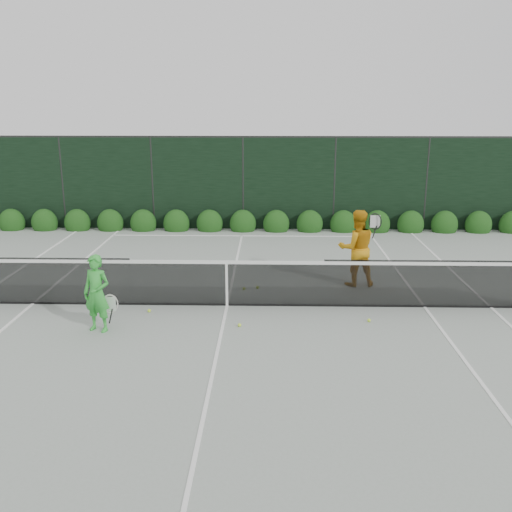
{
  "coord_description": "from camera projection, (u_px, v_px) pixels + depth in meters",
  "views": [
    {
      "loc": [
        0.88,
        -11.22,
        4.13
      ],
      "look_at": [
        0.6,
        0.3,
        1.0
      ],
      "focal_mm": 40.0,
      "sensor_mm": 36.0,
      "label": 1
    }
  ],
  "objects": [
    {
      "name": "player_man",
      "position": [
        357.0,
        248.0,
        13.05
      ],
      "size": [
        0.96,
        0.77,
        1.77
      ],
      "rotation": [
        0.0,
        0.0,
        3.26
      ],
      "color": "orange",
      "rests_on": "ground"
    },
    {
      "name": "tennis_balls",
      "position": [
        251.0,
        305.0,
        11.86
      ],
      "size": [
        4.44,
        2.34,
        0.07
      ],
      "color": "#C9F536",
      "rests_on": "ground"
    },
    {
      "name": "court_lines",
      "position": [
        227.0,
        305.0,
        11.93
      ],
      "size": [
        11.03,
        23.83,
        0.01
      ],
      "color": "white",
      "rests_on": "ground"
    },
    {
      "name": "tennis_net",
      "position": [
        226.0,
        281.0,
        11.79
      ],
      "size": [
        12.9,
        0.1,
        1.07
      ],
      "color": "black",
      "rests_on": "ground"
    },
    {
      "name": "player_woman",
      "position": [
        97.0,
        294.0,
        10.46
      ],
      "size": [
        0.66,
        0.49,
        1.45
      ],
      "rotation": [
        0.0,
        0.0,
        -0.3
      ],
      "color": "green",
      "rests_on": "ground"
    },
    {
      "name": "hedge_row",
      "position": [
        243.0,
        224.0,
        18.77
      ],
      "size": [
        31.66,
        0.65,
        0.94
      ],
      "color": "#10390F",
      "rests_on": "ground"
    },
    {
      "name": "ground",
      "position": [
        227.0,
        306.0,
        11.93
      ],
      "size": [
        80.0,
        80.0,
        0.0
      ],
      "primitive_type": "plane",
      "color": "gray",
      "rests_on": "ground"
    },
    {
      "name": "windscreen_fence",
      "position": [
        213.0,
        274.0,
        8.92
      ],
      "size": [
        32.0,
        21.07,
        3.06
      ],
      "color": "black",
      "rests_on": "ground"
    }
  ]
}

